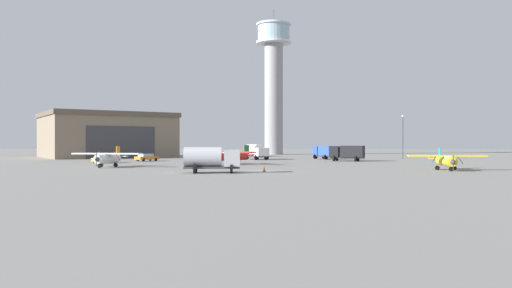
% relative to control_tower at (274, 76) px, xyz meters
% --- Properties ---
extents(ground_plane, '(400.00, 400.00, 0.00)m').
position_rel_control_tower_xyz_m(ground_plane, '(-1.33, -79.57, -22.25)').
color(ground_plane, gray).
extents(control_tower, '(9.78, 9.78, 40.80)m').
position_rel_control_tower_xyz_m(control_tower, '(0.00, 0.00, 0.00)').
color(control_tower, gray).
rests_on(control_tower, ground_plane).
extents(hangar, '(35.55, 34.55, 10.10)m').
position_rel_control_tower_xyz_m(hangar, '(-38.64, -25.77, -17.19)').
color(hangar, '#7A6B56').
rests_on(hangar, ground_plane).
extents(airplane_white, '(9.73, 7.62, 2.86)m').
position_rel_control_tower_xyz_m(airplane_white, '(-22.69, -70.84, -20.92)').
color(airplane_white, white).
rests_on(airplane_white, ground_plane).
extents(airplane_yellow, '(9.20, 7.22, 2.71)m').
position_rel_control_tower_xyz_m(airplane_yellow, '(21.16, -76.54, -20.99)').
color(airplane_yellow, gold).
rests_on(airplane_yellow, ground_plane).
extents(airplane_red, '(8.51, 8.01, 2.99)m').
position_rel_control_tower_xyz_m(airplane_red, '(-6.46, -62.15, -20.86)').
color(airplane_red, red).
rests_on(airplane_red, ground_plane).
extents(truck_box_blue, '(4.83, 6.54, 2.68)m').
position_rel_control_tower_xyz_m(truck_box_blue, '(10.56, -37.85, -20.69)').
color(truck_box_blue, '#38383D').
rests_on(truck_box_blue, ground_plane).
extents(truck_fuel_tanker_silver, '(6.35, 3.42, 2.89)m').
position_rel_control_tower_xyz_m(truck_fuel_tanker_silver, '(-6.88, -82.89, -20.63)').
color(truck_fuel_tanker_silver, '#38383D').
rests_on(truck_fuel_tanker_silver, ground_plane).
extents(truck_box_black, '(6.48, 4.45, 2.81)m').
position_rel_control_tower_xyz_m(truck_box_black, '(13.42, -48.25, -20.64)').
color(truck_box_black, '#38383D').
rests_on(truck_box_black, ground_plane).
extents(truck_fuel_tanker_white, '(5.27, 6.38, 3.04)m').
position_rel_control_tower_xyz_m(truck_fuel_tanker_white, '(-3.54, -40.52, -20.60)').
color(truck_fuel_tanker_white, '#38383D').
rests_on(truck_fuel_tanker_white, ground_plane).
extents(car_orange, '(3.95, 4.42, 1.37)m').
position_rel_control_tower_xyz_m(car_orange, '(-22.94, -49.82, -21.51)').
color(car_orange, orange).
rests_on(car_orange, ground_plane).
extents(car_yellow, '(3.41, 4.81, 1.37)m').
position_rel_control_tower_xyz_m(car_yellow, '(-27.80, -57.78, -21.51)').
color(car_yellow, gold).
rests_on(car_yellow, ground_plane).
extents(light_post_east, '(0.44, 0.44, 8.98)m').
position_rel_control_tower_xyz_m(light_post_east, '(26.27, -37.12, -16.93)').
color(light_post_east, '#38383D').
rests_on(light_post_east, ground_plane).
extents(traffic_cone_near_left, '(0.36, 0.36, 0.71)m').
position_rel_control_tower_xyz_m(traffic_cone_near_left, '(-1.01, -80.06, -21.90)').
color(traffic_cone_near_left, black).
rests_on(traffic_cone_near_left, ground_plane).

